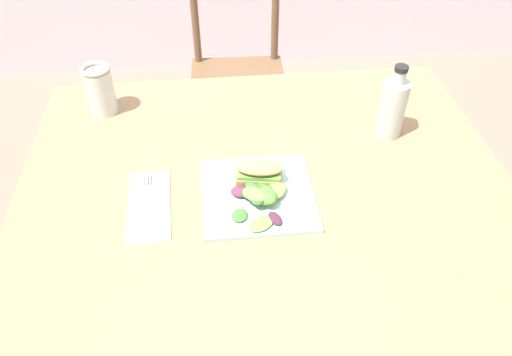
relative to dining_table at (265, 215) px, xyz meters
name	(u,v)px	position (x,y,z in m)	size (l,w,h in m)	color
ground_plane	(273,318)	(0.04, 0.07, -0.62)	(7.75, 7.75, 0.00)	#7A6B5B
dining_table	(265,215)	(0.00, 0.00, 0.00)	(1.18, 0.97, 0.74)	#997551
chair_wooden_far	(238,75)	(0.00, 0.99, -0.17)	(0.42, 0.42, 0.87)	brown
plate_lunch	(258,194)	(-0.03, -0.05, 0.13)	(0.25, 0.25, 0.01)	silver
sandwich_half_front	(259,172)	(-0.02, -0.01, 0.16)	(0.12, 0.08, 0.06)	tan
salad_mixed_greens	(260,196)	(-0.02, -0.08, 0.15)	(0.14, 0.16, 0.04)	#6B9E47
napkin_folded	(149,205)	(-0.27, -0.06, 0.12)	(0.09, 0.23, 0.00)	silver
fork_on_napkin	(149,199)	(-0.27, -0.04, 0.13)	(0.03, 0.19, 0.00)	silver
bottle_cold_brew	(392,110)	(0.34, 0.15, 0.19)	(0.07, 0.07, 0.20)	#472819
mason_jar_iced_tea	(101,92)	(-0.42, 0.34, 0.19)	(0.08, 0.08, 0.14)	#C67528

